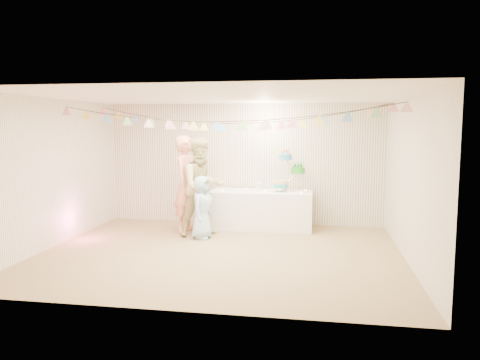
% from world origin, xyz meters
% --- Properties ---
extents(floor, '(6.00, 6.00, 0.00)m').
position_xyz_m(floor, '(0.00, 0.00, 0.00)').
color(floor, olive).
rests_on(floor, ground).
extents(ceiling, '(6.00, 6.00, 0.00)m').
position_xyz_m(ceiling, '(0.00, 0.00, 2.60)').
color(ceiling, white).
rests_on(ceiling, ground).
extents(back_wall, '(6.00, 6.00, 0.00)m').
position_xyz_m(back_wall, '(0.00, 2.50, 1.30)').
color(back_wall, white).
rests_on(back_wall, ground).
extents(front_wall, '(6.00, 6.00, 0.00)m').
position_xyz_m(front_wall, '(0.00, -2.50, 1.30)').
color(front_wall, white).
rests_on(front_wall, ground).
extents(left_wall, '(5.00, 5.00, 0.00)m').
position_xyz_m(left_wall, '(-3.00, 0.00, 1.30)').
color(left_wall, white).
rests_on(left_wall, ground).
extents(right_wall, '(5.00, 5.00, 0.00)m').
position_xyz_m(right_wall, '(3.00, 0.00, 1.30)').
color(right_wall, white).
rests_on(right_wall, ground).
extents(table, '(2.09, 0.84, 0.78)m').
position_xyz_m(table, '(0.44, 2.03, 0.39)').
color(table, white).
rests_on(table, floor).
extents(cake_stand, '(0.71, 0.42, 0.79)m').
position_xyz_m(cake_stand, '(0.99, 2.08, 1.15)').
color(cake_stand, silver).
rests_on(cake_stand, table).
extents(cake_bottom, '(0.31, 0.31, 0.15)m').
position_xyz_m(cake_bottom, '(0.84, 2.02, 0.84)').
color(cake_bottom, '#24AAAA').
rests_on(cake_bottom, cake_stand).
extents(cake_middle, '(0.27, 0.27, 0.22)m').
position_xyz_m(cake_middle, '(1.17, 2.17, 1.11)').
color(cake_middle, '#228B1E').
rests_on(cake_middle, cake_stand).
extents(cake_top_tier, '(0.25, 0.25, 0.19)m').
position_xyz_m(cake_top_tier, '(0.93, 2.05, 1.38)').
color(cake_top_tier, '#3D8BC1').
rests_on(cake_top_tier, cake_stand).
extents(platter, '(0.33, 0.33, 0.02)m').
position_xyz_m(platter, '(-0.18, 1.98, 0.76)').
color(platter, white).
rests_on(platter, table).
extents(posy, '(0.15, 0.15, 0.18)m').
position_xyz_m(posy, '(0.38, 2.08, 0.84)').
color(posy, white).
rests_on(posy, table).
extents(person_adult_a, '(0.57, 0.77, 1.94)m').
position_xyz_m(person_adult_a, '(-0.99, 1.46, 0.97)').
color(person_adult_a, '#F59C80').
rests_on(person_adult_a, floor).
extents(person_adult_b, '(1.17, 1.13, 1.90)m').
position_xyz_m(person_adult_b, '(-0.61, 1.24, 0.95)').
color(person_adult_b, tan).
rests_on(person_adult_b, floor).
extents(person_child, '(0.47, 0.63, 1.19)m').
position_xyz_m(person_child, '(-0.56, 0.97, 0.60)').
color(person_child, '#A4CDE8').
rests_on(person_child, floor).
extents(bunting_back, '(5.60, 1.10, 0.40)m').
position_xyz_m(bunting_back, '(0.00, 1.10, 2.35)').
color(bunting_back, pink).
rests_on(bunting_back, ceiling).
extents(bunting_front, '(5.60, 0.90, 0.36)m').
position_xyz_m(bunting_front, '(0.00, -0.20, 2.32)').
color(bunting_front, '#72A5E5').
rests_on(bunting_front, ceiling).
extents(tealight_0, '(0.04, 0.04, 0.03)m').
position_xyz_m(tealight_0, '(-0.36, 1.88, 0.80)').
color(tealight_0, '#FFD88C').
rests_on(tealight_0, table).
extents(tealight_1, '(0.04, 0.04, 0.03)m').
position_xyz_m(tealight_1, '(0.09, 2.21, 0.80)').
color(tealight_1, '#FFD88C').
rests_on(tealight_1, table).
extents(tealight_2, '(0.04, 0.04, 0.03)m').
position_xyz_m(tealight_2, '(0.54, 1.81, 0.80)').
color(tealight_2, '#FFD88C').
rests_on(tealight_2, table).
extents(tealight_3, '(0.04, 0.04, 0.03)m').
position_xyz_m(tealight_3, '(0.79, 2.25, 0.80)').
color(tealight_3, '#FFD88C').
rests_on(tealight_3, table).
extents(tealight_4, '(0.04, 0.04, 0.03)m').
position_xyz_m(tealight_4, '(1.26, 1.85, 0.80)').
color(tealight_4, '#FFD88C').
rests_on(tealight_4, table).
extents(tealight_5, '(0.04, 0.04, 0.03)m').
position_xyz_m(tealight_5, '(1.34, 2.18, 0.80)').
color(tealight_5, '#FFD88C').
rests_on(tealight_5, table).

